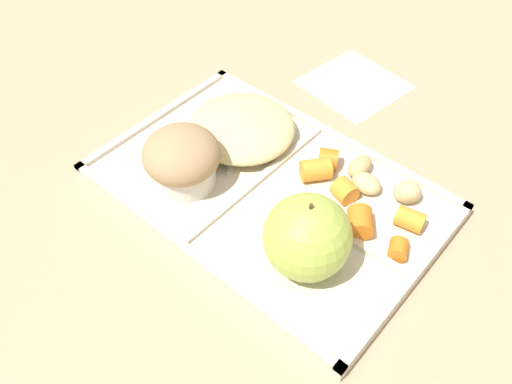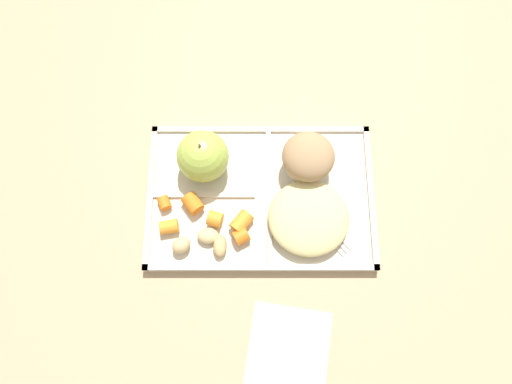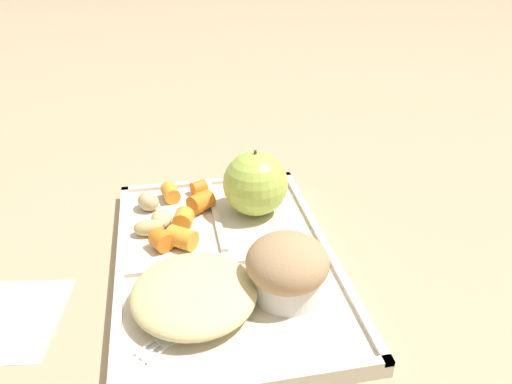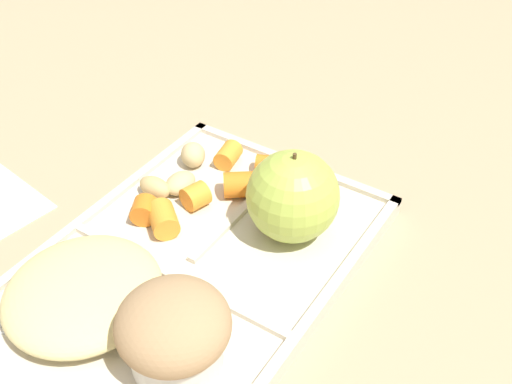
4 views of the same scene
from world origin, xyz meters
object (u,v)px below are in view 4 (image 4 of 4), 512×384
object	(u,v)px
green_apple	(293,196)
bran_muffin	(174,331)
lunch_tray	(185,275)
plastic_fork	(57,319)

from	to	relation	value
green_apple	bran_muffin	distance (m)	0.17
lunch_tray	plastic_fork	distance (m)	0.11
bran_muffin	lunch_tray	bearing A→B (deg)	-145.39
lunch_tray	bran_muffin	xyz separation A→B (m)	(0.08, 0.05, 0.04)
lunch_tray	plastic_fork	bearing A→B (deg)	-27.35
green_apple	bran_muffin	size ratio (longest dim) A/B	1.05
green_apple	bran_muffin	world-z (taller)	green_apple
lunch_tray	green_apple	bearing A→B (deg)	150.31
green_apple	plastic_fork	size ratio (longest dim) A/B	0.76
bran_muffin	green_apple	bearing A→B (deg)	180.00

